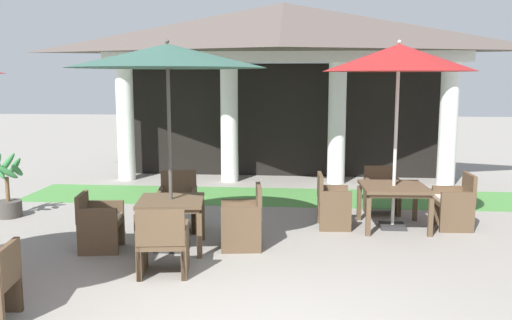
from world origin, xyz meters
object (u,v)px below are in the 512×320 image
object	(u,v)px
patio_umbrella_mid_right	(168,57)
patio_table_mid_right	(171,206)
potted_palm_left_edge	(8,195)
patio_chair_mid_left_north	(382,191)
patio_umbrella_mid_left	(399,59)
patio_table_mid_left	(394,191)
patio_chair_mid_right_south	(163,243)
patio_chair_mid_left_east	(455,203)
patio_chair_mid_right_east	(244,220)
patio_chair_mid_right_west	(99,223)
patio_chair_mid_left_west	(332,202)
patio_chair_mid_right_north	(178,203)

from	to	relation	value
patio_umbrella_mid_right	patio_table_mid_right	bearing A→B (deg)	0.00
patio_table_mid_right	potted_palm_left_edge	bearing A→B (deg)	155.06
patio_chair_mid_left_north	potted_palm_left_edge	bearing A→B (deg)	4.58
patio_umbrella_mid_left	potted_palm_left_edge	distance (m)	7.00
patio_table_mid_left	patio_umbrella_mid_right	bearing A→B (deg)	-157.07
patio_chair_mid_right_south	patio_chair_mid_left_east	bearing A→B (deg)	22.63
patio_table_mid_right	patio_chair_mid_right_east	world-z (taller)	patio_chair_mid_right_east
patio_chair_mid_left_north	potted_palm_left_edge	xyz separation A→B (m)	(-6.55, -0.86, -0.02)
patio_table_mid_left	patio_chair_mid_right_south	distance (m)	3.99
patio_table_mid_left	patio_chair_mid_right_west	distance (m)	4.60
patio_table_mid_right	patio_table_mid_left	bearing A→B (deg)	22.93
patio_table_mid_right	patio_umbrella_mid_right	xyz separation A→B (m)	(0.00, 0.00, 2.07)
patio_umbrella_mid_left	patio_chair_mid_right_south	bearing A→B (deg)	-142.67
patio_chair_mid_right_south	patio_chair_mid_right_west	bearing A→B (deg)	134.79
patio_umbrella_mid_left	patio_chair_mid_left_east	size ratio (longest dim) A/B	3.33
patio_umbrella_mid_left	potted_palm_left_edge	bearing A→B (deg)	178.90
patio_chair_mid_left_north	patio_chair_mid_left_east	world-z (taller)	patio_chair_mid_left_east
patio_chair_mid_right_south	patio_chair_mid_left_west	bearing A→B (deg)	39.28
patio_chair_mid_left_west	patio_chair_mid_right_west	bearing A→B (deg)	-68.75
patio_table_mid_left	patio_chair_mid_left_north	bearing A→B (deg)	92.89
patio_umbrella_mid_right	potted_palm_left_edge	distance (m)	4.30
patio_table_mid_left	patio_table_mid_right	xyz separation A→B (m)	(-3.31, -1.40, 0.01)
patio_chair_mid_right_east	patio_chair_mid_right_north	xyz separation A→B (m)	(-1.16, 0.87, 0.01)
patio_chair_mid_left_west	patio_chair_mid_right_south	world-z (taller)	patio_chair_mid_left_west
patio_table_mid_left	patio_umbrella_mid_right	size ratio (longest dim) A/B	0.36
patio_chair_mid_left_east	patio_umbrella_mid_right	bearing A→B (deg)	105.75
patio_chair_mid_right_south	patio_table_mid_right	bearing A→B (deg)	90.00
patio_chair_mid_left_west	patio_chair_mid_right_north	world-z (taller)	patio_chair_mid_right_north
patio_umbrella_mid_left	patio_table_mid_right	xyz separation A→B (m)	(-3.31, -1.40, -2.09)
patio_table_mid_left	patio_chair_mid_right_west	xyz separation A→B (m)	(-4.32, -1.54, -0.22)
patio_umbrella_mid_right	patio_chair_mid_left_east	bearing A→B (deg)	18.65
patio_chair_mid_left_east	patio_chair_mid_right_east	size ratio (longest dim) A/B	0.99
patio_table_mid_right	patio_chair_mid_right_south	size ratio (longest dim) A/B	1.16
patio_chair_mid_left_north	patio_umbrella_mid_right	bearing A→B (deg)	33.29
patio_table_mid_right	patio_chair_mid_right_west	size ratio (longest dim) A/B	1.25
patio_chair_mid_right_north	potted_palm_left_edge	world-z (taller)	potted_palm_left_edge
patio_table_mid_right	patio_chair_mid_left_west	bearing A→B (deg)	30.16
patio_chair_mid_right_north	patio_chair_mid_right_west	bearing A→B (deg)	45.23
patio_chair_mid_right_west	patio_chair_mid_right_north	distance (m)	1.45
patio_chair_mid_right_north	patio_table_mid_right	bearing A→B (deg)	90.00
patio_chair_mid_left_north	patio_chair_mid_right_north	xyz separation A→B (m)	(-3.41, -1.37, 0.02)
potted_palm_left_edge	patio_chair_mid_left_east	bearing A→B (deg)	-0.58
patio_chair_mid_left_west	patio_chair_mid_right_west	distance (m)	3.66
patio_chair_mid_right_north	potted_palm_left_edge	bearing A→B (deg)	-17.31
patio_chair_mid_left_east	patio_table_mid_left	bearing A→B (deg)	90.00
patio_table_mid_left	patio_umbrella_mid_left	bearing A→B (deg)	90.00
patio_table_mid_left	patio_umbrella_mid_right	distance (m)	4.16
patio_chair_mid_left_west	patio_chair_mid_right_north	bearing A→B (deg)	-85.15
patio_chair_mid_left_north	patio_chair_mid_right_west	bearing A→B (deg)	27.74
patio_umbrella_mid_right	patio_chair_mid_right_north	distance (m)	2.49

